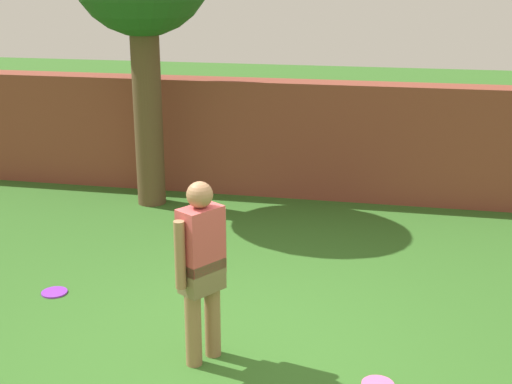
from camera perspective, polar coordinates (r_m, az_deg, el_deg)
The scene contains 4 objects.
ground_plane at distance 6.30m, azimuth -2.11°, elevation -13.20°, with size 40.00×40.00×0.00m, color #336623.
brick_wall at distance 10.64m, azimuth -3.95°, elevation 4.72°, with size 12.16×0.50×1.72m, color brown.
person at distance 5.83m, azimuth -4.51°, elevation -5.97°, with size 0.38×0.47×1.62m.
frisbee_purple at distance 7.67m, azimuth -16.26°, elevation -7.93°, with size 0.27×0.27×0.02m, color purple.
Camera 1 is at (1.32, -5.24, 3.23)m, focal length 48.61 mm.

